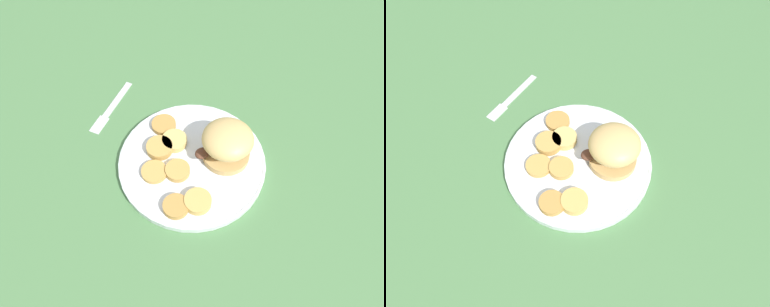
{
  "view_description": "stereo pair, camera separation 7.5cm",
  "coord_description": "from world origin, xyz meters",
  "views": [
    {
      "loc": [
        0.03,
        0.41,
        0.67
      ],
      "look_at": [
        0.0,
        0.0,
        0.04
      ],
      "focal_mm": 35.0,
      "sensor_mm": 36.0,
      "label": 1
    },
    {
      "loc": [
        -0.05,
        0.41,
        0.67
      ],
      "look_at": [
        0.0,
        0.0,
        0.04
      ],
      "focal_mm": 35.0,
      "sensor_mm": 36.0,
      "label": 2
    }
  ],
  "objects": [
    {
      "name": "potato_round_2",
      "position": [
        -0.01,
        0.1,
        0.02
      ],
      "size": [
        0.05,
        0.05,
        0.02
      ],
      "primitive_type": "cylinder",
      "color": "tan",
      "rests_on": "dinner_plate"
    },
    {
      "name": "dinner_plate",
      "position": [
        0.0,
        0.0,
        0.01
      ],
      "size": [
        0.3,
        0.3,
        0.02
      ],
      "color": "white",
      "rests_on": "ground_plane"
    },
    {
      "name": "potato_round_0",
      "position": [
        0.07,
        -0.03,
        0.02
      ],
      "size": [
        0.05,
        0.05,
        0.02
      ],
      "primitive_type": "cylinder",
      "color": "tan",
      "rests_on": "dinner_plate"
    },
    {
      "name": "ground_plane",
      "position": [
        0.0,
        0.0,
        0.0
      ],
      "size": [
        4.0,
        4.0,
        0.0
      ],
      "primitive_type": "plane",
      "color": "#4C7A47"
    },
    {
      "name": "potato_round_1",
      "position": [
        0.06,
        -0.09,
        0.02
      ],
      "size": [
        0.05,
        0.05,
        0.01
      ],
      "primitive_type": "cylinder",
      "color": "#BC8942",
      "rests_on": "dinner_plate"
    },
    {
      "name": "potato_round_5",
      "position": [
        0.04,
        0.11,
        0.02
      ],
      "size": [
        0.05,
        0.05,
        0.01
      ],
      "primitive_type": "cylinder",
      "color": "#BC8942",
      "rests_on": "dinner_plate"
    },
    {
      "name": "sandwich",
      "position": [
        -0.07,
        -0.01,
        0.06
      ],
      "size": [
        0.12,
        0.1,
        0.08
      ],
      "color": "tan",
      "rests_on": "dinner_plate"
    },
    {
      "name": "potato_round_4",
      "position": [
        0.03,
        0.03,
        0.02
      ],
      "size": [
        0.05,
        0.05,
        0.01
      ],
      "primitive_type": "cylinder",
      "color": "tan",
      "rests_on": "dinner_plate"
    },
    {
      "name": "fork",
      "position": [
        0.18,
        -0.17,
        0.0
      ],
      "size": [
        0.09,
        0.16,
        0.0
      ],
      "color": "silver",
      "rests_on": "ground_plane"
    },
    {
      "name": "potato_round_3",
      "position": [
        0.03,
        -0.05,
        0.02
      ],
      "size": [
        0.05,
        0.05,
        0.02
      ],
      "primitive_type": "cylinder",
      "color": "#DBB766",
      "rests_on": "dinner_plate"
    },
    {
      "name": "potato_round_6",
      "position": [
        0.08,
        0.03,
        0.02
      ],
      "size": [
        0.05,
        0.05,
        0.01
      ],
      "primitive_type": "cylinder",
      "color": "tan",
      "rests_on": "dinner_plate"
    }
  ]
}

